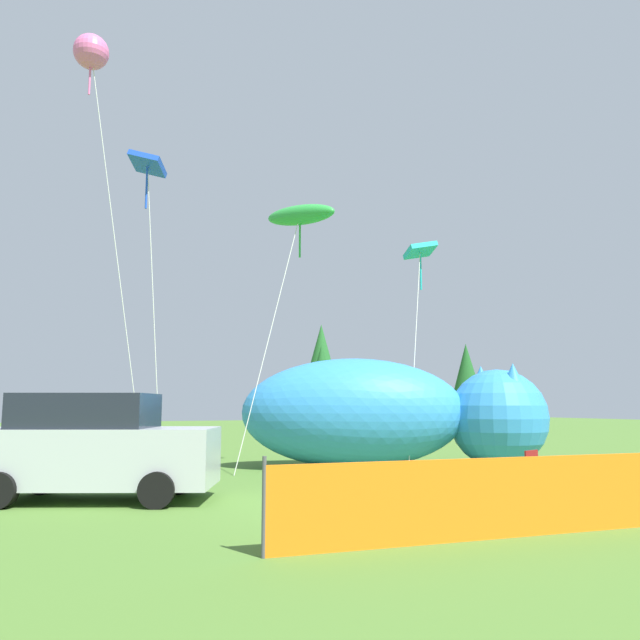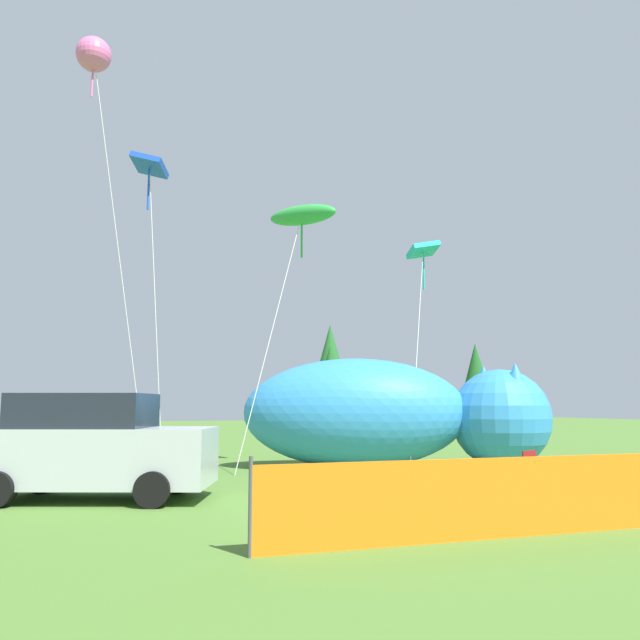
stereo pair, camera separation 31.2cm
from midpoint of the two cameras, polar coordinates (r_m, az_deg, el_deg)
The scene contains 12 objects.
ground_plane at distance 11.14m, azimuth 6.95°, elevation -16.81°, with size 120.00×120.00×0.00m, color #4C752D.
parked_car at distance 12.66m, azimuth -19.40°, elevation -10.90°, with size 4.71×3.36×1.98m.
folding_chair at distance 12.78m, azimuth 18.76°, elevation -12.88°, with size 0.65×0.65×0.91m.
inflatable_cat at distance 17.96m, azimuth 6.85°, elevation -8.80°, with size 8.67×5.72×3.08m.
safety_fence at distance 10.01m, azimuth 24.50°, elevation -14.17°, with size 9.89×0.85×1.16m.
kite_pink_octopus at distance 20.52m, azimuth -19.53°, elevation 21.80°, with size 2.40×0.99×12.28m.
kite_green_fish at distance 18.96m, azimuth -1.21°, elevation 9.50°, with size 3.14×2.76×7.87m.
kite_blue_box at distance 18.71m, azimuth -14.84°, elevation 13.03°, with size 1.20×1.21×8.77m.
kite_teal_diamond at distance 20.50m, azimuth 9.84°, elevation 6.03°, with size 2.51×2.72×6.98m.
horizon_tree_west at distance 50.06m, azimuth 14.24°, elevation -4.95°, with size 2.73×2.73×6.52m.
horizon_tree_mid at distance 53.91m, azimuth 1.11°, elevation -3.95°, with size 3.65×3.65×8.70m.
horizon_tree_northeast at distance 52.23m, azimuth 1.11°, elevation -5.16°, with size 2.82×2.82×6.72m.
Camera 2 is at (-5.29, -9.63, 1.77)m, focal length 35.00 mm.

